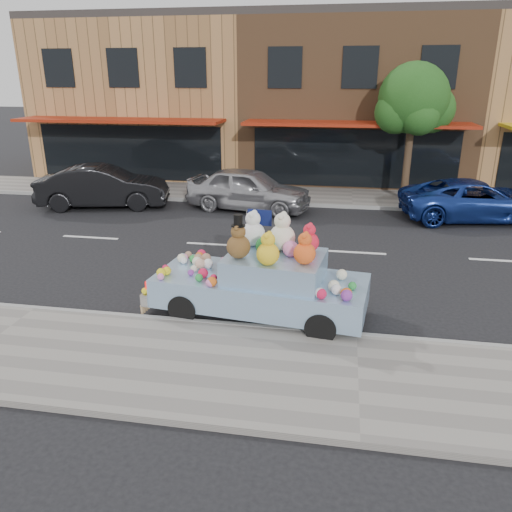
% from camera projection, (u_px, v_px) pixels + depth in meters
% --- Properties ---
extents(ground, '(120.00, 120.00, 0.00)m').
position_uv_depth(ground, '(354.00, 252.00, 14.11)').
color(ground, black).
rests_on(ground, ground).
extents(near_sidewalk, '(60.00, 3.00, 0.12)m').
position_uv_depth(near_sidewalk, '(358.00, 382.00, 8.07)').
color(near_sidewalk, gray).
rests_on(near_sidewalk, ground).
extents(far_sidewalk, '(60.00, 3.00, 0.12)m').
position_uv_depth(far_sidewalk, '(352.00, 198.00, 20.10)').
color(far_sidewalk, gray).
rests_on(far_sidewalk, ground).
extents(near_kerb, '(60.00, 0.12, 0.13)m').
position_uv_depth(near_kerb, '(357.00, 336.00, 9.46)').
color(near_kerb, gray).
rests_on(near_kerb, ground).
extents(far_kerb, '(60.00, 0.12, 0.13)m').
position_uv_depth(far_kerb, '(352.00, 207.00, 18.71)').
color(far_kerb, gray).
rests_on(far_kerb, ground).
extents(storefront_left, '(10.00, 9.80, 7.30)m').
position_uv_depth(storefront_left, '(158.00, 97.00, 25.55)').
color(storefront_left, '#A97746').
rests_on(storefront_left, ground).
extents(storefront_mid, '(10.00, 9.80, 7.30)m').
position_uv_depth(storefront_mid, '(356.00, 99.00, 23.94)').
color(storefront_mid, brown).
rests_on(storefront_mid, ground).
extents(street_tree, '(3.00, 2.70, 5.22)m').
position_uv_depth(street_tree, '(414.00, 104.00, 18.58)').
color(street_tree, '#38281C').
rests_on(street_tree, ground).
extents(car_silver, '(4.84, 2.65, 1.56)m').
position_uv_depth(car_silver, '(249.00, 189.00, 18.29)').
color(car_silver, '#A7A6AB').
rests_on(car_silver, ground).
extents(car_blue, '(5.27, 3.07, 1.38)m').
position_uv_depth(car_blue, '(475.00, 200.00, 17.06)').
color(car_blue, navy).
rests_on(car_blue, ground).
extents(car_dark, '(5.00, 2.70, 1.56)m').
position_uv_depth(car_dark, '(103.00, 187.00, 18.67)').
color(car_dark, black).
rests_on(car_dark, ground).
extents(art_car, '(4.66, 2.26, 2.23)m').
position_uv_depth(art_car, '(262.00, 279.00, 10.20)').
color(art_car, black).
rests_on(art_car, ground).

